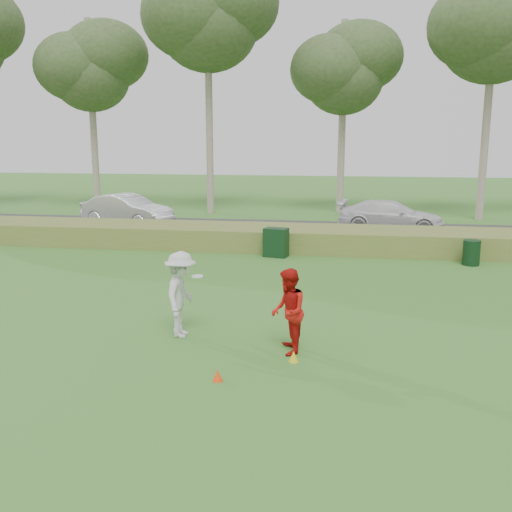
% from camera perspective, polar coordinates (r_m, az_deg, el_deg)
% --- Properties ---
extents(ground, '(120.00, 120.00, 0.00)m').
position_cam_1_polar(ground, '(12.88, -2.92, -9.27)').
color(ground, '#306C24').
rests_on(ground, ground).
extents(reed_strip, '(80.00, 3.00, 0.90)m').
position_cam_1_polar(reed_strip, '(24.25, 3.06, 1.82)').
color(reed_strip, '#5E702D').
rests_on(reed_strip, ground).
extents(park_road, '(80.00, 6.00, 0.06)m').
position_cam_1_polar(park_road, '(29.22, 4.13, 2.67)').
color(park_road, '#2D2D2D').
rests_on(park_road, ground).
extents(tree_2, '(6.50, 6.50, 12.00)m').
position_cam_1_polar(tree_2, '(39.65, -16.26, 17.58)').
color(tree_2, gray).
rests_on(tree_2, ground).
extents(tree_3, '(7.80, 7.80, 15.50)m').
position_cam_1_polar(tree_3, '(36.47, -4.86, 22.72)').
color(tree_3, gray).
rests_on(tree_3, ground).
extents(tree_4, '(6.24, 6.24, 11.50)m').
position_cam_1_polar(tree_4, '(36.47, 8.76, 17.86)').
color(tree_4, gray).
rests_on(tree_4, ground).
extents(tree_5, '(7.28, 7.28, 14.00)m').
position_cam_1_polar(tree_5, '(35.53, 22.71, 20.35)').
color(tree_5, gray).
rests_on(tree_5, ground).
extents(player_white, '(0.92, 1.33, 2.03)m').
position_cam_1_polar(player_white, '(13.49, -7.50, -3.82)').
color(player_white, silver).
rests_on(player_white, ground).
extents(player_red, '(0.86, 1.02, 1.87)m').
position_cam_1_polar(player_red, '(12.38, 3.24, -5.56)').
color(player_red, red).
rests_on(player_red, ground).
extents(cone_orange, '(0.20, 0.20, 0.23)m').
position_cam_1_polar(cone_orange, '(11.27, -3.86, -11.83)').
color(cone_orange, '#FF400D').
rests_on(cone_orange, ground).
extents(cone_yellow, '(0.21, 0.21, 0.23)m').
position_cam_1_polar(cone_yellow, '(12.16, 3.78, -10.00)').
color(cone_yellow, yellow).
rests_on(cone_yellow, ground).
extents(utility_cabinet, '(1.02, 0.75, 1.14)m').
position_cam_1_polar(utility_cabinet, '(22.48, 2.01, 1.36)').
color(utility_cabinet, black).
rests_on(utility_cabinet, ground).
extents(trash_bin, '(0.65, 0.65, 0.93)m').
position_cam_1_polar(trash_bin, '(22.45, 20.73, 0.32)').
color(trash_bin, black).
rests_on(trash_bin, ground).
extents(car_mid, '(5.35, 3.33, 1.66)m').
position_cam_1_polar(car_mid, '(30.79, -12.77, 4.49)').
color(car_mid, silver).
rests_on(car_mid, park_road).
extents(car_right, '(5.39, 2.71, 1.50)m').
position_cam_1_polar(car_right, '(29.29, 13.31, 3.95)').
color(car_right, silver).
rests_on(car_right, park_road).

